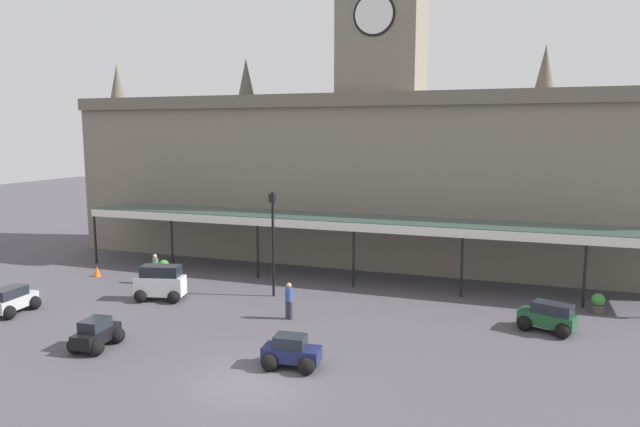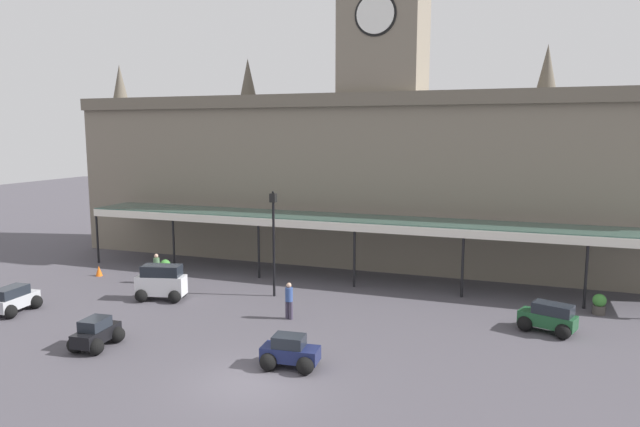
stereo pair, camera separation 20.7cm
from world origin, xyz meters
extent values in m
plane|color=#4B4850|center=(0.00, 0.00, 0.00)|extent=(140.00, 140.00, 0.00)
cube|color=slate|center=(0.00, 18.90, 5.31)|extent=(41.68, 5.39, 10.63)
cube|color=#685F52|center=(0.00, 16.06, 10.23)|extent=(41.68, 0.30, 0.80)
cube|color=slate|center=(0.00, 18.90, 14.15)|extent=(4.80, 4.80, 7.05)
cylinder|color=white|center=(0.00, 16.44, 15.00)|extent=(2.20, 0.12, 2.20)
cylinder|color=black|center=(0.00, 16.48, 15.00)|extent=(2.46, 0.06, 2.46)
cone|color=#5B5448|center=(-19.84, 18.90, 11.93)|extent=(1.10, 1.10, 2.60)
cone|color=#5B5448|center=(-9.38, 18.90, 11.93)|extent=(1.10, 1.10, 2.60)
cone|color=#5B5448|center=(9.38, 18.90, 11.93)|extent=(1.10, 1.10, 2.60)
cube|color=#38564C|center=(0.00, 14.01, 3.50)|extent=(34.19, 3.20, 0.16)
cube|color=silver|center=(0.00, 12.41, 3.30)|extent=(34.19, 0.12, 0.44)
cylinder|color=black|center=(-17.09, 12.56, 1.71)|extent=(0.14, 0.14, 3.42)
cylinder|color=black|center=(-11.40, 12.56, 1.71)|extent=(0.14, 0.14, 3.42)
cylinder|color=black|center=(-5.70, 12.56, 1.71)|extent=(0.14, 0.14, 3.42)
cylinder|color=black|center=(0.00, 12.56, 1.71)|extent=(0.14, 0.14, 3.42)
cylinder|color=black|center=(5.70, 12.56, 1.71)|extent=(0.14, 0.14, 3.42)
cylinder|color=black|center=(11.40, 12.56, 1.71)|extent=(0.14, 0.14, 3.42)
cube|color=#B2B5BA|center=(-13.65, 3.01, 0.54)|extent=(1.06, 2.31, 0.55)
cube|color=#1E232B|center=(-13.63, 2.81, 1.05)|extent=(0.94, 1.61, 0.45)
sphere|color=black|center=(-14.15, 3.75, 0.32)|extent=(0.64, 0.64, 0.64)
sphere|color=black|center=(-13.25, 3.81, 0.32)|extent=(0.64, 0.64, 0.64)
sphere|color=black|center=(-13.14, 2.27, 0.32)|extent=(0.64, 0.64, 0.64)
cube|color=#1E512D|center=(9.60, 8.49, 0.54)|extent=(2.42, 1.61, 0.55)
cube|color=#1E232B|center=(9.78, 8.43, 1.05)|extent=(1.74, 1.31, 0.45)
sphere|color=black|center=(8.71, 8.33, 0.32)|extent=(0.64, 0.64, 0.64)
sphere|color=black|center=(9.02, 9.18, 0.32)|extent=(0.64, 0.64, 0.64)
sphere|color=black|center=(10.17, 7.81, 0.32)|extent=(0.64, 0.64, 0.64)
sphere|color=black|center=(10.48, 8.66, 0.32)|extent=(0.64, 0.64, 0.64)
cube|color=silver|center=(-8.44, 7.02, 0.74)|extent=(2.56, 1.49, 0.95)
cube|color=#1E232B|center=(-8.39, 7.04, 1.50)|extent=(2.06, 1.32, 0.55)
sphere|color=black|center=(-9.15, 6.36, 0.32)|extent=(0.64, 0.64, 0.64)
sphere|color=black|center=(-9.38, 7.29, 0.32)|extent=(0.64, 0.64, 0.64)
sphere|color=black|center=(-7.50, 6.76, 0.32)|extent=(0.64, 0.64, 0.64)
sphere|color=black|center=(-7.73, 7.69, 0.32)|extent=(0.64, 0.64, 0.64)
cube|color=#19214C|center=(0.82, 1.55, 0.52)|extent=(2.12, 1.06, 0.50)
cube|color=#1E232B|center=(0.77, 1.54, 0.98)|extent=(1.17, 0.89, 0.42)
sphere|color=black|center=(1.45, 2.05, 0.32)|extent=(0.64, 0.64, 0.64)
sphere|color=black|center=(1.53, 1.17, 0.32)|extent=(0.64, 0.64, 0.64)
sphere|color=black|center=(0.11, 1.93, 0.32)|extent=(0.64, 0.64, 0.64)
sphere|color=black|center=(0.18, 1.05, 0.32)|extent=(0.64, 0.64, 0.64)
cube|color=black|center=(-7.04, 0.78, 0.52)|extent=(1.04, 2.11, 0.50)
cube|color=#1E232B|center=(-7.04, 0.73, 0.98)|extent=(0.88, 1.16, 0.42)
sphere|color=black|center=(-7.53, 1.42, 0.32)|extent=(0.64, 0.64, 0.64)
sphere|color=black|center=(-6.65, 1.49, 0.32)|extent=(0.64, 0.64, 0.64)
sphere|color=black|center=(-7.42, 0.07, 0.32)|extent=(0.64, 0.64, 0.64)
sphere|color=black|center=(-6.55, 0.14, 0.32)|extent=(0.64, 0.64, 0.64)
cylinder|color=black|center=(-10.62, 9.65, 0.41)|extent=(0.17, 0.17, 0.82)
cylinder|color=black|center=(-10.44, 9.52, 0.41)|extent=(0.17, 0.17, 0.82)
cylinder|color=#4C724C|center=(-10.53, 9.59, 1.13)|extent=(0.34, 0.34, 0.62)
sphere|color=tan|center=(-10.53, 9.59, 1.55)|extent=(0.23, 0.23, 0.23)
cylinder|color=#3F384C|center=(-1.17, 6.42, 0.41)|extent=(0.17, 0.17, 0.82)
cylinder|color=#3F384C|center=(-1.38, 6.48, 0.41)|extent=(0.17, 0.17, 0.82)
cylinder|color=#334C8C|center=(-1.28, 6.45, 1.13)|extent=(0.34, 0.34, 0.62)
sphere|color=tan|center=(-1.28, 6.45, 1.55)|extent=(0.23, 0.23, 0.23)
cylinder|color=black|center=(-3.38, 9.51, 2.43)|extent=(0.13, 0.13, 4.85)
cube|color=black|center=(-3.38, 9.51, 5.07)|extent=(0.30, 0.30, 0.44)
sphere|color=black|center=(-3.38, 9.51, 5.35)|extent=(0.14, 0.14, 0.14)
cone|color=orange|center=(-14.71, 9.82, 0.30)|extent=(0.40, 0.40, 0.60)
cylinder|color=#47423D|center=(-11.09, 11.19, 0.21)|extent=(0.56, 0.56, 0.42)
sphere|color=#3F8935|center=(-11.09, 11.19, 0.66)|extent=(0.60, 0.60, 0.60)
cylinder|color=#47423D|center=(11.95, 11.82, 0.21)|extent=(0.56, 0.56, 0.42)
sphere|color=#3C8234|center=(11.95, 11.82, 0.66)|extent=(0.60, 0.60, 0.60)
camera|label=1|loc=(8.05, -16.30, 8.33)|focal=31.80mm
camera|label=2|loc=(8.25, -16.23, 8.33)|focal=31.80mm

